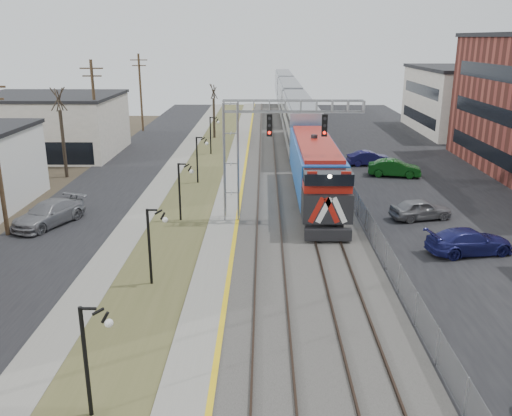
{
  "coord_description": "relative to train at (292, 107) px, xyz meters",
  "views": [
    {
      "loc": [
        1.63,
        -6.88,
        11.9
      ],
      "look_at": [
        1.21,
        22.69,
        2.6
      ],
      "focal_mm": 38.0,
      "sensor_mm": 36.0,
      "label": 1
    }
  ],
  "objects": [
    {
      "name": "grass_median",
      "position": [
        -9.5,
        -32.95,
        -2.89
      ],
      "size": [
        4.0,
        120.0,
        0.06
      ],
      "primitive_type": "cube",
      "color": "#4F4F2A",
      "rests_on": "ground"
    },
    {
      "name": "car_lot_d",
      "position": [
        7.97,
        -45.63,
        -2.19
      ],
      "size": [
        5.3,
        2.99,
        1.45
      ],
      "primitive_type": "imported",
      "rotation": [
        0.0,
        0.0,
        1.77
      ],
      "color": "navy",
      "rests_on": "ground"
    },
    {
      "name": "platform",
      "position": [
        -6.5,
        -32.95,
        -2.8
      ],
      "size": [
        2.0,
        120.0,
        0.24
      ],
      "primitive_type": "cube",
      "color": "gray",
      "rests_on": "ground"
    },
    {
      "name": "sidewalk",
      "position": [
        -12.5,
        -32.95,
        -2.88
      ],
      "size": [
        2.0,
        120.0,
        0.08
      ],
      "primitive_type": "cube",
      "color": "gray",
      "rests_on": "ground"
    },
    {
      "name": "train",
      "position": [
        0.0,
        0.0,
        0.0
      ],
      "size": [
        3.0,
        85.85,
        5.33
      ],
      "color": "blue",
      "rests_on": "ground"
    },
    {
      "name": "car_lot_f",
      "position": [
        7.85,
        -27.44,
        -2.16
      ],
      "size": [
        4.81,
        2.42,
        1.51
      ],
      "primitive_type": "imported",
      "rotation": [
        0.0,
        0.0,
        1.38
      ],
      "color": "#0D4411",
      "rests_on": "ground"
    },
    {
      "name": "platform_edge",
      "position": [
        -5.62,
        -32.95,
        -2.67
      ],
      "size": [
        0.24,
        120.0,
        0.01
      ],
      "primitive_type": "cube",
      "color": "gold",
      "rests_on": "platform"
    },
    {
      "name": "lampposts",
      "position": [
        -9.5,
        -49.66,
        -0.92
      ],
      "size": [
        0.14,
        62.14,
        4.0
      ],
      "color": "black",
      "rests_on": "ground"
    },
    {
      "name": "signal_gantry",
      "position": [
        -4.28,
        -39.96,
        2.67
      ],
      "size": [
        9.0,
        1.07,
        8.15
      ],
      "color": "gray",
      "rests_on": "ground"
    },
    {
      "name": "car_lot_g",
      "position": [
        6.42,
        -22.99,
        -2.23
      ],
      "size": [
        4.32,
        1.84,
        1.39
      ],
      "primitive_type": "imported",
      "rotation": [
        0.0,
        0.0,
        1.66
      ],
      "color": "#1B1753",
      "rests_on": "ground"
    },
    {
      "name": "fence",
      "position": [
        2.7,
        -32.95,
        -2.12
      ],
      "size": [
        0.04,
        120.0,
        1.6
      ],
      "primitive_type": "cube",
      "color": "gray",
      "rests_on": "ground"
    },
    {
      "name": "track_near",
      "position": [
        -3.5,
        -32.95,
        -2.64
      ],
      "size": [
        1.58,
        120.0,
        0.15
      ],
      "color": "#2D2119",
      "rests_on": "ballast_bed"
    },
    {
      "name": "ballast_bed",
      "position": [
        -1.5,
        -32.95,
        -2.82
      ],
      "size": [
        8.0,
        120.0,
        0.2
      ],
      "primitive_type": "cube",
      "color": "#595651",
      "rests_on": "ground"
    },
    {
      "name": "car_lot_e",
      "position": [
        6.88,
        -39.45,
        -2.21
      ],
      "size": [
        4.45,
        2.65,
        1.42
      ],
      "primitive_type": "imported",
      "rotation": [
        0.0,
        0.0,
        1.82
      ],
      "color": "slate",
      "rests_on": "ground"
    },
    {
      "name": "track_far",
      "position": [
        -0.0,
        -32.95,
        -2.64
      ],
      "size": [
        1.58,
        120.0,
        0.15
      ],
      "color": "#2D2119",
      "rests_on": "ballast_bed"
    },
    {
      "name": "bare_trees",
      "position": [
        -18.16,
        -29.03,
        -0.22
      ],
      "size": [
        12.3,
        42.3,
        5.95
      ],
      "color": "#382D23",
      "rests_on": "ground"
    },
    {
      "name": "parking_lot",
      "position": [
        10.5,
        -32.95,
        -2.9
      ],
      "size": [
        16.0,
        120.0,
        0.04
      ],
      "primitive_type": "cube",
      "color": "black",
      "rests_on": "ground"
    },
    {
      "name": "car_street_b",
      "position": [
        -18.07,
        -41.02,
        -2.13
      ],
      "size": [
        4.18,
        5.84,
        1.57
      ],
      "primitive_type": "imported",
      "rotation": [
        0.0,
        0.0,
        -0.41
      ],
      "color": "gray",
      "rests_on": "ground"
    },
    {
      "name": "street_west",
      "position": [
        -17.0,
        -32.95,
        -2.9
      ],
      "size": [
        7.0,
        120.0,
        0.04
      ],
      "primitive_type": "cube",
      "color": "black",
      "rests_on": "ground"
    }
  ]
}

